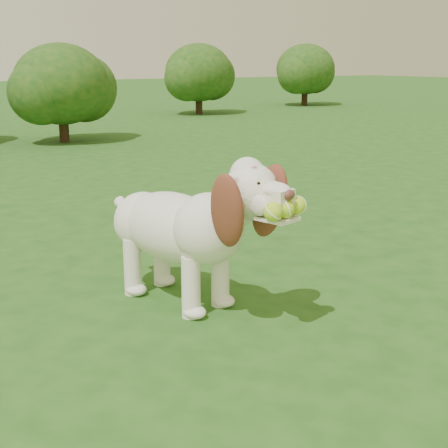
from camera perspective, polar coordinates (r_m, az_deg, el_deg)
ground at (r=3.05m, az=-4.41°, el=-10.08°), size 80.00×80.00×0.00m
dog at (r=3.26m, az=-3.33°, el=0.01°), size 0.66×1.28×0.84m
shrub_c at (r=10.42m, az=-14.67°, el=12.26°), size 1.50×1.50×1.55m
shrub_f at (r=15.57m, az=-2.33°, el=13.67°), size 1.63×1.63×1.69m
shrub_h at (r=18.81m, az=7.45°, el=13.86°), size 1.70×1.70×1.76m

